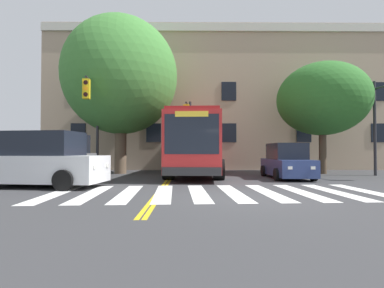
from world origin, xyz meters
TOP-DOWN VIEW (x-y plane):
  - ground_plane at (0.00, 0.00)m, footprint 120.00×120.00m
  - crosswalk at (-0.90, 1.06)m, footprint 11.42×4.82m
  - lane_line_yellow_inner at (-2.89, 15.06)m, footprint 0.12×36.00m
  - lane_line_yellow_outer at (-2.73, 15.06)m, footprint 0.12×36.00m
  - city_bus at (-1.42, 8.96)m, footprint 3.39×11.11m
  - car_grey_near_lane at (-7.86, 5.17)m, footprint 2.38×4.72m
  - car_navy_far_lane at (3.25, 6.39)m, footprint 2.00×4.24m
  - car_silver_behind_bus at (-0.47, 19.61)m, footprint 2.30×4.55m
  - car_white_cross_street at (-7.71, 2.72)m, footprint 5.24×2.69m
  - traffic_light_far_corner at (-7.14, 7.42)m, footprint 0.51×2.93m
  - traffic_light_overhead at (-1.86, 9.11)m, footprint 0.48×2.81m
  - street_tree_curbside_large at (6.52, 9.45)m, footprint 6.68×7.04m
  - street_tree_curbside_small at (-6.15, 9.74)m, footprint 10.04×10.04m
  - building_facade at (1.14, 17.18)m, footprint 28.02×8.31m

SIDE VIEW (x-z plane):
  - ground_plane at x=0.00m, z-range 0.00..0.00m
  - lane_line_yellow_inner at x=-2.89m, z-range 0.00..0.01m
  - lane_line_yellow_outer at x=-2.73m, z-range 0.00..0.01m
  - crosswalk at x=-0.90m, z-range 0.00..0.01m
  - car_navy_far_lane at x=3.25m, z-range -0.08..1.74m
  - car_silver_behind_bus at x=-0.47m, z-range -0.10..1.84m
  - car_white_cross_street at x=-7.71m, z-range -0.06..2.12m
  - car_grey_near_lane at x=-7.86m, z-range -0.06..2.18m
  - city_bus at x=-1.42m, z-range 0.14..3.53m
  - traffic_light_overhead at x=-1.86m, z-range 0.73..5.36m
  - traffic_light_far_corner at x=-7.14m, z-range 0.94..6.48m
  - street_tree_curbside_large at x=6.52m, z-range 1.19..8.14m
  - building_facade at x=1.14m, z-range 0.01..11.11m
  - street_tree_curbside_small at x=-6.15m, z-range 1.22..11.15m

